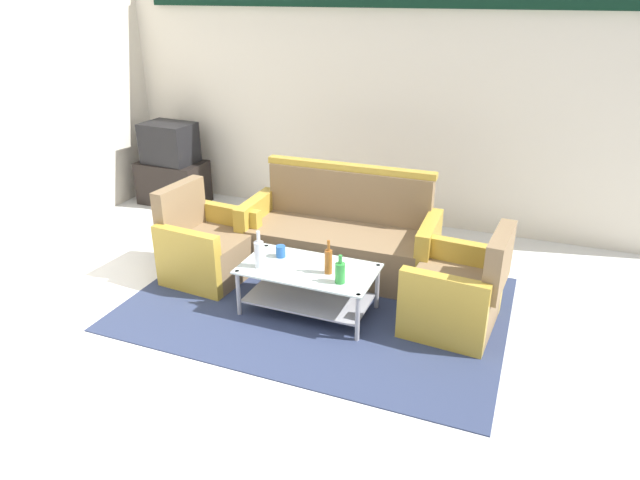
% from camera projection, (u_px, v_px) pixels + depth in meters
% --- Properties ---
extents(ground_plane, '(14.00, 14.00, 0.00)m').
position_uv_depth(ground_plane, '(271.00, 361.00, 4.09)').
color(ground_plane, white).
extents(wall_back, '(6.52, 0.19, 2.80)m').
position_uv_depth(wall_back, '(391.00, 89.00, 6.08)').
color(wall_back, silver).
rests_on(wall_back, ground).
extents(rug, '(3.11, 2.16, 0.01)m').
position_uv_depth(rug, '(318.00, 303.00, 4.83)').
color(rug, '#2D3856').
rests_on(rug, ground).
extents(couch, '(1.81, 0.77, 0.96)m').
position_uv_depth(couch, '(340.00, 239.00, 5.31)').
color(couch, '#7F6647').
rests_on(couch, rug).
extents(armchair_left, '(0.75, 0.81, 0.85)m').
position_uv_depth(armchair_left, '(207.00, 248.00, 5.19)').
color(armchair_left, '#7F6647').
rests_on(armchair_left, rug).
extents(armchair_right, '(0.75, 0.81, 0.85)m').
position_uv_depth(armchair_right, '(457.00, 294.00, 4.41)').
color(armchair_right, '#7F6647').
rests_on(armchair_right, rug).
extents(coffee_table, '(1.10, 0.60, 0.40)m').
position_uv_depth(coffee_table, '(308.00, 283.00, 4.61)').
color(coffee_table, silver).
rests_on(coffee_table, rug).
extents(bottle_clear, '(0.08, 0.08, 0.31)m').
position_uv_depth(bottle_clear, '(259.00, 253.00, 4.52)').
color(bottle_clear, silver).
rests_on(bottle_clear, coffee_table).
extents(bottle_brown, '(0.06, 0.06, 0.28)m').
position_uv_depth(bottle_brown, '(328.00, 261.00, 4.42)').
color(bottle_brown, brown).
rests_on(bottle_brown, coffee_table).
extents(bottle_green, '(0.08, 0.08, 0.23)m').
position_uv_depth(bottle_green, '(340.00, 272.00, 4.29)').
color(bottle_green, '#2D8C38').
rests_on(bottle_green, coffee_table).
extents(cup, '(0.08, 0.08, 0.10)m').
position_uv_depth(cup, '(281.00, 251.00, 4.72)').
color(cup, '#2659A5').
rests_on(cup, coffee_table).
extents(tv_stand, '(0.80, 0.50, 0.52)m').
position_uv_depth(tv_stand, '(174.00, 182.00, 7.02)').
color(tv_stand, black).
rests_on(tv_stand, ground).
extents(television, '(0.63, 0.48, 0.48)m').
position_uv_depth(television, '(169.00, 143.00, 6.82)').
color(television, black).
rests_on(television, tv_stand).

